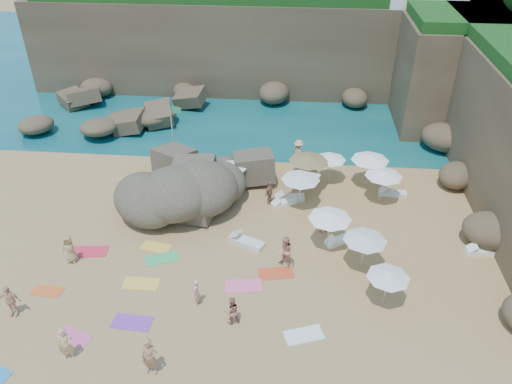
# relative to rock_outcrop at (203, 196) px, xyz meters

# --- Properties ---
(ground) EXTENTS (120.00, 120.00, 0.00)m
(ground) POSITION_rel_rock_outcrop_xyz_m (1.56, -5.27, 0.00)
(ground) COLOR tan
(ground) RESTS_ON ground
(seawater) EXTENTS (120.00, 120.00, 0.00)m
(seawater) POSITION_rel_rock_outcrop_xyz_m (1.56, 24.73, 0.00)
(seawater) COLOR #0C4751
(seawater) RESTS_ON ground
(cliff_back) EXTENTS (44.00, 8.00, 8.00)m
(cliff_back) POSITION_rel_rock_outcrop_xyz_m (3.56, 19.73, 4.00)
(cliff_back) COLOR brown
(cliff_back) RESTS_ON ground
(cliff_corner) EXTENTS (10.00, 12.00, 8.00)m
(cliff_corner) POSITION_rel_rock_outcrop_xyz_m (18.56, 14.73, 4.00)
(cliff_corner) COLOR brown
(cliff_corner) RESTS_ON ground
(rock_promontory) EXTENTS (12.00, 7.00, 2.00)m
(rock_promontory) POSITION_rel_rock_outcrop_xyz_m (-9.44, 10.73, 0.00)
(rock_promontory) COLOR brown
(rock_promontory) RESTS_ON ground
(marina_masts) EXTENTS (3.10, 0.10, 6.00)m
(marina_masts) POSITION_rel_rock_outcrop_xyz_m (-14.94, 24.73, 3.00)
(marina_masts) COLOR white
(marina_masts) RESTS_ON ground
(rock_outcrop) EXTENTS (9.21, 8.26, 3.02)m
(rock_outcrop) POSITION_rel_rock_outcrop_xyz_m (0.00, 0.00, 0.00)
(rock_outcrop) COLOR #695E47
(rock_outcrop) RESTS_ON ground
(flag_pole) EXTENTS (0.80, 0.24, 4.17)m
(flag_pole) POSITION_rel_rock_outcrop_xyz_m (-2.70, 4.48, 2.66)
(flag_pole) COLOR silver
(flag_pole) RESTS_ON ground
(parasol_0) EXTENTS (2.00, 2.00, 1.89)m
(parasol_0) POSITION_rel_rock_outcrop_xyz_m (1.70, 1.03, 1.74)
(parasol_0) COLOR silver
(parasol_0) RESTS_ON ground
(parasol_1) EXTENTS (2.41, 2.41, 2.28)m
(parasol_1) POSITION_rel_rock_outcrop_xyz_m (10.42, 2.21, 2.09)
(parasol_1) COLOR silver
(parasol_1) RESTS_ON ground
(parasol_2) EXTENTS (1.97, 1.97, 1.86)m
(parasol_2) POSITION_rel_rock_outcrop_xyz_m (6.34, 0.65, 1.71)
(parasol_2) COLOR silver
(parasol_2) RESTS_ON ground
(parasol_4) EXTENTS (2.28, 2.28, 2.15)m
(parasol_4) POSITION_rel_rock_outcrop_xyz_m (11.08, 0.49, 1.98)
(parasol_4) COLOR silver
(parasol_4) RESTS_ON ground
(parasol_5) EXTENTS (2.35, 2.35, 2.22)m
(parasol_5) POSITION_rel_rock_outcrop_xyz_m (6.07, -0.46, 2.04)
(parasol_5) COLOR silver
(parasol_5) RESTS_ON ground
(parasol_6) EXTENTS (2.49, 2.49, 2.36)m
(parasol_6) POSITION_rel_rock_outcrop_xyz_m (6.52, 1.66, 2.16)
(parasol_6) COLOR silver
(parasol_6) RESTS_ON ground
(parasol_7) EXTENTS (2.02, 2.02, 1.91)m
(parasol_7) POSITION_rel_rock_outcrop_xyz_m (7.97, 2.60, 1.76)
(parasol_7) COLOR silver
(parasol_7) RESTS_ON ground
(parasol_8) EXTENTS (2.24, 2.24, 2.12)m
(parasol_8) POSITION_rel_rock_outcrop_xyz_m (9.39, -5.83, 1.94)
(parasol_8) COLOR silver
(parasol_8) RESTS_ON ground
(parasol_9) EXTENTS (2.34, 2.34, 2.21)m
(parasol_9) POSITION_rel_rock_outcrop_xyz_m (7.68, -4.26, 2.03)
(parasol_9) COLOR silver
(parasol_9) RESTS_ON ground
(parasol_11) EXTENTS (2.02, 2.02, 1.91)m
(parasol_11) POSITION_rel_rock_outcrop_xyz_m (10.25, -8.29, 1.75)
(parasol_11) COLOR silver
(parasol_11) RESTS_ON ground
(lounger_0) EXTENTS (1.66, 1.29, 0.25)m
(lounger_0) POSITION_rel_rock_outcrop_xyz_m (5.15, -0.48, 0.13)
(lounger_0) COLOR white
(lounger_0) RESTS_ON ground
(lounger_1) EXTENTS (1.91, 0.89, 0.29)m
(lounger_1) POSITION_rel_rock_outcrop_xyz_m (5.46, 0.07, 0.14)
(lounger_1) COLOR silver
(lounger_1) RESTS_ON ground
(lounger_2) EXTENTS (1.78, 0.72, 0.27)m
(lounger_2) POSITION_rel_rock_outcrop_xyz_m (11.95, 1.19, 0.14)
(lounger_2) COLOR silver
(lounger_2) RESTS_ON ground
(lounger_3) EXTENTS (2.14, 1.47, 0.32)m
(lounger_3) POSITION_rel_rock_outcrop_xyz_m (3.24, -4.55, 0.16)
(lounger_3) COLOR silver
(lounger_3) RESTS_ON ground
(lounger_4) EXTENTS (1.79, 0.70, 0.27)m
(lounger_4) POSITION_rel_rock_outcrop_xyz_m (16.02, -4.14, 0.14)
(lounger_4) COLOR white
(lounger_4) RESTS_ON ground
(lounger_5) EXTENTS (1.72, 1.38, 0.26)m
(lounger_5) POSITION_rel_rock_outcrop_xyz_m (8.37, -3.89, 0.13)
(lounger_5) COLOR white
(lounger_5) RESTS_ON ground
(towel_1) EXTENTS (1.76, 1.32, 0.03)m
(towel_1) POSITION_rel_rock_outcrop_xyz_m (-3.74, -11.67, 0.01)
(towel_1) COLOR #DE5685
(towel_1) RESTS_ON ground
(towel_2) EXTENTS (1.52, 0.83, 0.03)m
(towel_2) POSITION_rel_rock_outcrop_xyz_m (-6.14, -9.04, 0.01)
(towel_2) COLOR orange
(towel_2) RESTS_ON ground
(towel_3) EXTENTS (1.94, 1.47, 0.03)m
(towel_3) POSITION_rel_rock_outcrop_xyz_m (-1.13, -6.14, 0.02)
(towel_3) COLOR #34B65E
(towel_3) RESTS_ON ground
(towel_4) EXTENTS (1.80, 0.91, 0.03)m
(towel_4) POSITION_rel_rock_outcrop_xyz_m (-1.70, -8.11, 0.02)
(towel_4) COLOR yellow
(towel_4) RESTS_ON ground
(towel_6) EXTENTS (1.86, 1.01, 0.03)m
(towel_6) POSITION_rel_rock_outcrop_xyz_m (-1.40, -10.62, 0.02)
(towel_6) COLOR purple
(towel_6) RESTS_ON ground
(towel_7) EXTENTS (2.01, 1.19, 0.03)m
(towel_7) POSITION_rel_rock_outcrop_xyz_m (-5.18, -5.94, 0.02)
(towel_7) COLOR red
(towel_7) RESTS_ON ground
(towel_9) EXTENTS (1.94, 1.16, 0.03)m
(towel_9) POSITION_rel_rock_outcrop_xyz_m (3.44, -7.80, 0.02)
(towel_9) COLOR #FE6291
(towel_9) RESTS_ON ground
(towel_10) EXTENTS (1.93, 1.23, 0.03)m
(towel_10) POSITION_rel_rock_outcrop_xyz_m (5.00, -6.75, 0.02)
(towel_10) COLOR #D64621
(towel_10) RESTS_ON ground
(towel_12) EXTENTS (1.77, 1.14, 0.03)m
(towel_12) POSITION_rel_rock_outcrop_xyz_m (-1.69, -5.24, 0.01)
(towel_12) COLOR yellow
(towel_12) RESTS_ON ground
(towel_13) EXTENTS (1.92, 1.40, 0.03)m
(towel_13) POSITION_rel_rock_outcrop_xyz_m (6.46, -10.66, 0.02)
(towel_13) COLOR white
(towel_13) RESTS_ON ground
(person_stand_0) EXTENTS (0.73, 0.59, 1.73)m
(person_stand_0) POSITION_rel_rock_outcrop_xyz_m (-3.46, -12.78, 0.87)
(person_stand_0) COLOR tan
(person_stand_0) RESTS_ON ground
(person_stand_1) EXTENTS (0.87, 0.77, 1.48)m
(person_stand_1) POSITION_rel_rock_outcrop_xyz_m (3.17, -10.18, 0.74)
(person_stand_1) COLOR #A86354
(person_stand_1) RESTS_ON ground
(person_stand_2) EXTENTS (1.18, 1.25, 1.89)m
(person_stand_2) POSITION_rel_rock_outcrop_xyz_m (5.90, 4.55, 0.94)
(person_stand_2) COLOR tan
(person_stand_2) RESTS_ON ground
(person_stand_3) EXTENTS (0.80, 0.99, 1.57)m
(person_stand_3) POSITION_rel_rock_outcrop_xyz_m (4.24, -0.40, 0.79)
(person_stand_3) COLOR #9A654D
(person_stand_3) RESTS_ON ground
(person_stand_4) EXTENTS (0.87, 0.77, 1.57)m
(person_stand_4) POSITION_rel_rock_outcrop_xyz_m (7.45, -2.87, 0.78)
(person_stand_4) COLOR #E1AB76
(person_stand_4) RESTS_ON ground
(person_stand_5) EXTENTS (1.59, 1.13, 1.68)m
(person_stand_5) POSITION_rel_rock_outcrop_xyz_m (-2.25, 3.24, 0.84)
(person_stand_5) COLOR #AB6855
(person_stand_5) RESTS_ON ground
(person_stand_6) EXTENTS (0.40, 0.57, 1.48)m
(person_stand_6) POSITION_rel_rock_outcrop_xyz_m (1.36, -9.18, 0.74)
(person_stand_6) COLOR #ED9C87
(person_stand_6) RESTS_ON ground
(person_lie_1) EXTENTS (1.12, 1.77, 0.41)m
(person_lie_1) POSITION_rel_rock_outcrop_xyz_m (-7.02, -10.61, 0.21)
(person_lie_1) COLOR #F0B088
(person_lie_1) RESTS_ON ground
(person_lie_2) EXTENTS (0.88, 1.65, 0.43)m
(person_lie_2) POSITION_rel_rock_outcrop_xyz_m (-5.78, -6.76, 0.21)
(person_lie_2) COLOR tan
(person_lie_2) RESTS_ON ground
(person_lie_4) EXTENTS (0.69, 1.88, 0.45)m
(person_lie_4) POSITION_rel_rock_outcrop_xyz_m (0.24, -13.16, 0.22)
(person_lie_4) COLOR #A77553
(person_lie_4) RESTS_ON ground
(person_lie_5) EXTENTS (1.87, 1.99, 0.70)m
(person_lie_5) POSITION_rel_rock_outcrop_xyz_m (5.44, -6.17, 0.35)
(person_lie_5) COLOR tan
(person_lie_5) RESTS_ON ground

